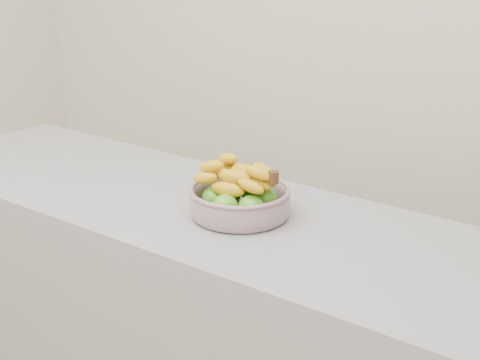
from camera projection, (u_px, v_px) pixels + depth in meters
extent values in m
cube|color=silver|center=(384.00, 4.00, 2.63)|extent=(4.00, 0.05, 2.70)
cube|color=gray|center=(192.00, 339.00, 2.02)|extent=(2.00, 0.60, 0.90)
cylinder|color=#9FADBF|center=(240.00, 214.00, 1.77)|extent=(0.23, 0.23, 0.01)
torus|color=#9FADBF|center=(240.00, 190.00, 1.75)|extent=(0.27, 0.27, 0.01)
sphere|color=#359D1B|center=(225.00, 207.00, 1.70)|extent=(0.07, 0.07, 0.07)
sphere|color=#359D1B|center=(251.00, 208.00, 1.70)|extent=(0.07, 0.07, 0.07)
sphere|color=#359D1B|center=(265.00, 200.00, 1.75)|extent=(0.07, 0.07, 0.07)
sphere|color=#359D1B|center=(254.00, 192.00, 1.81)|extent=(0.07, 0.07, 0.07)
sphere|color=#359D1B|center=(229.00, 191.00, 1.81)|extent=(0.07, 0.07, 0.07)
sphere|color=#359D1B|center=(215.00, 199.00, 1.76)|extent=(0.07, 0.07, 0.07)
ellipsoid|color=yellow|center=(228.00, 189.00, 1.71)|extent=(0.17, 0.06, 0.04)
ellipsoid|color=yellow|center=(237.00, 185.00, 1.75)|extent=(0.17, 0.04, 0.04)
ellipsoid|color=yellow|center=(246.00, 180.00, 1.78)|extent=(0.17, 0.05, 0.04)
ellipsoid|color=yellow|center=(235.00, 177.00, 1.71)|extent=(0.17, 0.08, 0.04)
ellipsoid|color=yellow|center=(245.00, 172.00, 1.75)|extent=(0.17, 0.07, 0.04)
cylinder|color=#3E2614|center=(274.00, 177.00, 1.67)|extent=(0.03, 0.03, 0.03)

